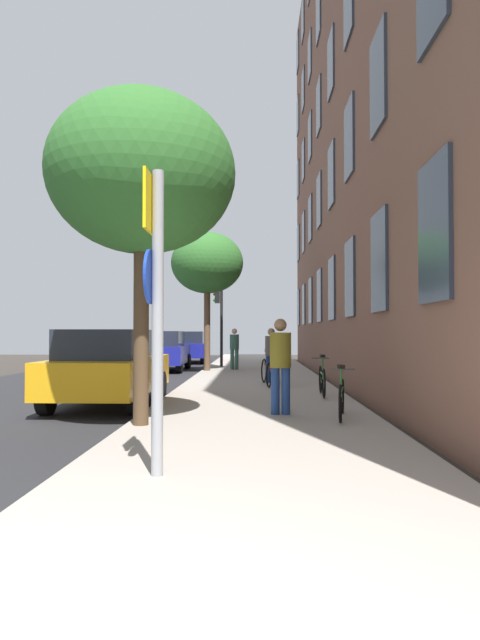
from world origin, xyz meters
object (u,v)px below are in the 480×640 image
at_px(car_0, 109,367).
at_px(car_1, 163,350).
at_px(tree_far, 207,264).
at_px(bicycle_3, 268,368).
at_px(bicycle_2, 273,372).
at_px(sign_post, 155,296).
at_px(pedestrian_0, 280,360).
at_px(bicycle_1, 322,380).
at_px(traffic_light, 219,309).
at_px(car_2, 189,347).
at_px(pedestrian_2, 234,346).
at_px(bicycle_0, 342,397).
at_px(tree_near, 142,175).
at_px(pedestrian_1, 271,351).

bearing_deg(car_0, car_1, 93.50).
bearing_deg(tree_far, bicycle_3, -63.29).
distance_m(bicycle_2, car_0, 4.90).
bearing_deg(car_0, bicycle_3, 54.11).
xyz_separation_m(sign_post, pedestrian_0, (1.47, 4.09, -0.85)).
bearing_deg(bicycle_3, car_0, -125.89).
relative_size(sign_post, bicycle_2, 1.94).
height_order(bicycle_1, car_0, car_0).
relative_size(traffic_light, car_0, 0.87).
distance_m(bicycle_1, pedestrian_0, 3.10).
relative_size(traffic_light, pedestrian_0, 2.10).
distance_m(sign_post, car_2, 22.33).
distance_m(pedestrian_2, car_1, 3.01).
distance_m(bicycle_1, car_0, 4.78).
height_order(bicycle_0, pedestrian_0, pedestrian_0).
bearing_deg(sign_post, bicycle_0, 56.29).
distance_m(bicycle_2, car_2, 13.58).
height_order(traffic_light, bicycle_0, traffic_light).
relative_size(tree_far, pedestrian_0, 3.14).
relative_size(bicycle_1, bicycle_3, 0.96).
distance_m(traffic_light, tree_far, 2.91).
bearing_deg(bicycle_2, traffic_light, 103.72).
relative_size(traffic_light, bicycle_1, 2.13).
distance_m(tree_far, bicycle_2, 7.35).
bearing_deg(tree_near, pedestrian_1, 72.40).
relative_size(bicycle_0, bicycle_3, 0.93).
distance_m(bicycle_1, pedestrian_2, 9.07).
bearing_deg(traffic_light, tree_far, -97.38).
xyz_separation_m(bicycle_3, pedestrian_1, (0.09, -0.55, 0.52)).
relative_size(tree_far, bicycle_2, 3.32).
bearing_deg(pedestrian_1, bicycle_0, -81.13).
relative_size(tree_far, car_1, 1.32).
bearing_deg(pedestrian_2, tree_far, -149.18).
height_order(tree_far, pedestrian_2, tree_far).
relative_size(traffic_light, bicycle_0, 2.20).
relative_size(sign_post, tree_far, 0.58).
height_order(sign_post, pedestrian_1, sign_post).
height_order(tree_far, bicycle_1, tree_far).
xyz_separation_m(pedestrian_2, car_0, (-2.30, -9.82, -0.20)).
bearing_deg(tree_far, traffic_light, 82.62).
bearing_deg(bicycle_2, car_1, 120.64).
bearing_deg(car_2, traffic_light, -68.41).
xyz_separation_m(traffic_light, bicycle_1, (3.07, -10.49, -2.07)).
bearing_deg(traffic_light, car_2, 111.59).
distance_m(bicycle_2, pedestrian_1, 1.07).
height_order(tree_near, bicycle_0, tree_near).
height_order(tree_far, bicycle_2, tree_far).
xyz_separation_m(tree_near, bicycle_2, (2.28, 6.23, -3.58)).
relative_size(pedestrian_0, pedestrian_2, 1.05).
bearing_deg(bicycle_2, tree_near, -110.12).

